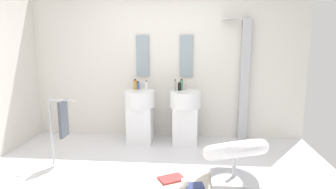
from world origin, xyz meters
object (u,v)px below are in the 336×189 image
object	(u,v)px
soap_bottle_blue	(138,86)
soap_bottle_amber	(135,85)
towel_rack	(61,120)
soap_bottle_grey	(175,85)
shower_column	(244,77)
soap_bottle_green	(182,85)
magazine_navy	(195,186)
pedestal_sink_left	(140,114)
coffee_mug	(185,183)
pedestal_sink_right	(185,115)
magazine_red	(172,179)
lounge_chair	(235,154)
soap_bottle_white	(146,86)
soap_bottle_black	(179,87)

from	to	relation	value
soap_bottle_blue	soap_bottle_amber	world-z (taller)	soap_bottle_amber
towel_rack	soap_bottle_blue	distance (m)	1.44
soap_bottle_grey	shower_column	bearing A→B (deg)	12.63
soap_bottle_amber	soap_bottle_green	bearing A→B (deg)	0.80
soap_bottle_amber	magazine_navy	bearing A→B (deg)	-57.99
pedestal_sink_left	soap_bottle_amber	distance (m)	0.50
coffee_mug	soap_bottle_green	size ratio (longest dim) A/B	0.52
shower_column	coffee_mug	world-z (taller)	shower_column
coffee_mug	towel_rack	bearing A→B (deg)	162.81
pedestal_sink_right	towel_rack	xyz separation A→B (m)	(-1.64, -0.98, 0.14)
towel_rack	magazine_navy	world-z (taller)	towel_rack
magazine_red	soap_bottle_amber	xyz separation A→B (m)	(-0.72, 1.43, 0.94)
pedestal_sink_right	lounge_chair	bearing A→B (deg)	-63.88
towel_rack	coffee_mug	xyz separation A→B (m)	(1.68, -0.52, -0.57)
magazine_navy	soap_bottle_amber	bearing A→B (deg)	111.24
pedestal_sink_right	soap_bottle_green	distance (m)	0.50
shower_column	soap_bottle_grey	world-z (taller)	shower_column
shower_column	soap_bottle_white	xyz separation A→B (m)	(-1.62, -0.21, -0.13)
soap_bottle_green	soap_bottle_blue	xyz separation A→B (m)	(-0.74, 0.03, -0.03)
shower_column	towel_rack	bearing A→B (deg)	-154.08
soap_bottle_white	magazine_red	bearing A→B (deg)	-69.60
soap_bottle_white	soap_bottle_black	xyz separation A→B (m)	(0.55, -0.00, -0.01)
magazine_red	coffee_mug	world-z (taller)	coffee_mug
magazine_red	soap_bottle_blue	xyz separation A→B (m)	(-0.68, 1.47, 0.92)
pedestal_sink_right	coffee_mug	size ratio (longest dim) A/B	9.96
pedestal_sink_right	soap_bottle_amber	xyz separation A→B (m)	(-0.85, 0.11, 0.47)
magazine_red	soap_bottle_amber	size ratio (longest dim) A/B	1.70
pedestal_sink_right	soap_bottle_black	bearing A→B (deg)	140.96
pedestal_sink_left	soap_bottle_green	xyz separation A→B (m)	(0.68, 0.12, 0.48)
towel_rack	coffee_mug	world-z (taller)	towel_rack
shower_column	soap_bottle_blue	size ratio (longest dim) A/B	15.10
magazine_navy	coffee_mug	distance (m)	0.12
pedestal_sink_right	towel_rack	world-z (taller)	pedestal_sink_right
magazine_navy	towel_rack	bearing A→B (deg)	153.21
towel_rack	soap_bottle_amber	bearing A→B (deg)	53.80
towel_rack	soap_bottle_amber	xyz separation A→B (m)	(0.80, 1.09, 0.33)
pedestal_sink_right	shower_column	distance (m)	1.17
lounge_chair	magazine_navy	xyz separation A→B (m)	(-0.47, -0.21, -0.33)
lounge_chair	soap_bottle_blue	distance (m)	2.11
towel_rack	soap_bottle_white	distance (m)	1.49
soap_bottle_amber	soap_bottle_grey	world-z (taller)	soap_bottle_grey
pedestal_sink_left	magazine_navy	xyz separation A→B (m)	(0.91, -1.49, -0.46)
magazine_red	soap_bottle_grey	xyz separation A→B (m)	(-0.04, 1.36, 0.95)
pedestal_sink_left	soap_bottle_black	distance (m)	0.80
shower_column	soap_bottle_white	world-z (taller)	shower_column
pedestal_sink_left	soap_bottle_blue	distance (m)	0.48
towel_rack	coffee_mug	distance (m)	1.85
towel_rack	soap_bottle_white	xyz separation A→B (m)	(0.99, 1.06, 0.32)
magazine_navy	soap_bottle_blue	bearing A→B (deg)	109.60
lounge_chair	shower_column	bearing A→B (deg)	77.85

